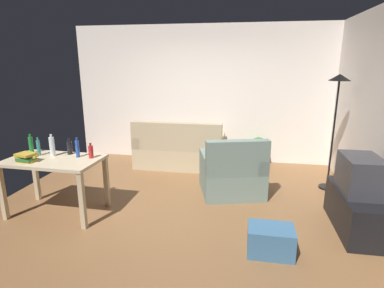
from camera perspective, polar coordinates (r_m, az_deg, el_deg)
The scene contains 17 objects.
ground_plane at distance 4.61m, azimuth -2.33°, elevation -10.68°, with size 5.20×4.40×0.02m, color brown.
wall_rear at distance 6.37m, azimuth 1.76°, elevation 9.11°, with size 5.20×0.10×2.70m, color silver.
couch at distance 6.03m, azimuth -2.33°, elevation -1.31°, with size 1.68×0.84×0.92m.
tv_stand at distance 4.30m, azimuth 27.79°, elevation -10.81°, with size 0.44×1.10×0.48m.
tv at distance 4.13m, azimuth 28.59°, elevation -5.01°, with size 0.41×0.60×0.44m.
torchiere_lamp at distance 5.20m, azimuth 25.11°, elevation 7.21°, with size 0.32×0.32×1.81m.
desk at distance 4.44m, azimuth -23.99°, elevation -3.85°, with size 1.23×0.75×0.76m.
potted_plant at distance 6.20m, azimuth 12.07°, elevation -0.96°, with size 0.36×0.36×0.57m.
armchair at distance 4.79m, azimuth 7.41°, elevation -5.52°, with size 1.09×1.05×0.92m.
storage_box at distance 3.53m, azimuth 14.25°, elevation -16.79°, with size 0.48×0.34×0.30m, color #386084.
bottle_green at distance 4.79m, azimuth -27.48°, elevation -0.11°, with size 0.06×0.06×0.27m.
bottle_tall at distance 4.63m, azimuth -26.38°, elevation -0.58°, with size 0.05×0.05×0.25m.
bottle_clear at distance 4.52m, azimuth -24.32°, elevation -0.39°, with size 0.07×0.07×0.30m.
bottle_dark at distance 4.52m, azimuth -21.60°, elevation -0.59°, with size 0.07×0.07×0.22m.
bottle_blue at distance 4.34m, azimuth -20.32°, elevation -0.78°, with size 0.05×0.05×0.27m.
bottle_red at distance 4.25m, azimuth -18.10°, elevation -1.34°, with size 0.06×0.06×0.20m.
book_stack at distance 4.41m, azimuth -28.15°, elevation -2.17°, with size 0.27×0.22×0.11m.
Camera 1 is at (0.90, -4.07, 1.96)m, focal length 29.02 mm.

